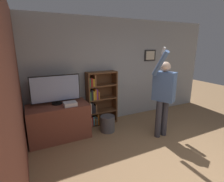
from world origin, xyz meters
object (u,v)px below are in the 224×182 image
person (164,93)px  waste_bin (108,124)px  television (56,89)px  bookshelf (99,99)px  game_console (70,104)px

person → waste_bin: size_ratio=5.19×
waste_bin → television: bearing=165.6°
television → bookshelf: 1.18m
game_console → person: (1.86, -0.79, 0.22)m
person → game_console: bearing=-139.3°
television → bookshelf: (1.08, 0.21, -0.43)m
game_console → bookshelf: bearing=27.9°
person → waste_bin: (-1.00, 0.75, -0.84)m
game_console → bookshelf: bookshelf is taller
television → waste_bin: (1.09, -0.28, -0.91)m
bookshelf → person: 1.64m
game_console → waste_bin: size_ratio=0.70×
television → person: size_ratio=0.52×
television → person: bearing=-26.3°
waste_bin → person: bearing=-36.9°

